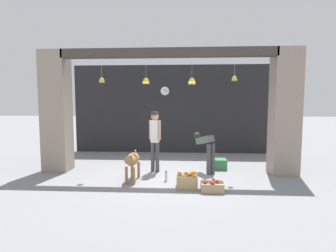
# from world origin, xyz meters

# --- Properties ---
(ground_plane) EXTENTS (60.00, 60.00, 0.00)m
(ground_plane) POSITION_xyz_m (0.00, 0.00, 0.00)
(ground_plane) COLOR gray
(shop_back_wall) EXTENTS (7.61, 0.12, 3.37)m
(shop_back_wall) POSITION_xyz_m (0.00, 3.21, 1.68)
(shop_back_wall) COLOR #232326
(shop_back_wall) RESTS_ON ground_plane
(shop_pillar_left) EXTENTS (0.70, 0.60, 3.37)m
(shop_pillar_left) POSITION_xyz_m (-3.15, 0.30, 1.68)
(shop_pillar_left) COLOR gray
(shop_pillar_left) RESTS_ON ground_plane
(shop_pillar_right) EXTENTS (0.70, 0.60, 3.37)m
(shop_pillar_right) POSITION_xyz_m (3.15, 0.30, 1.68)
(shop_pillar_right) COLOR gray
(shop_pillar_right) RESTS_ON ground_plane
(storefront_awning) EXTENTS (5.71, 0.24, 0.96)m
(storefront_awning) POSITION_xyz_m (-0.00, 0.12, 3.22)
(storefront_awning) COLOR #3D3833
(dog) EXTENTS (0.33, 1.06, 0.76)m
(dog) POSITION_xyz_m (-0.82, -0.63, 0.52)
(dog) COLOR #9E7042
(dog) RESTS_ON ground_plane
(shopkeeper) EXTENTS (0.33, 0.29, 1.69)m
(shopkeeper) POSITION_xyz_m (-0.36, 0.32, 1.00)
(shopkeeper) COLOR #424247
(shopkeeper) RESTS_ON ground_plane
(worker_stooping) EXTENTS (0.56, 0.76, 1.08)m
(worker_stooping) POSITION_xyz_m (1.06, 0.32, 0.72)
(worker_stooping) COLOR #424247
(worker_stooping) RESTS_ON ground_plane
(fruit_crate_oranges) EXTENTS (0.47, 0.42, 0.35)m
(fruit_crate_oranges) POSITION_xyz_m (0.53, -1.03, 0.15)
(fruit_crate_oranges) COLOR tan
(fruit_crate_oranges) RESTS_ON ground_plane
(fruit_crate_apples) EXTENTS (0.49, 0.32, 0.28)m
(fruit_crate_apples) POSITION_xyz_m (1.07, -1.28, 0.11)
(fruit_crate_apples) COLOR tan
(fruit_crate_apples) RESTS_ON ground_plane
(produce_box_green) EXTENTS (0.50, 0.39, 0.29)m
(produce_box_green) POSITION_xyz_m (1.44, 0.71, 0.15)
(produce_box_green) COLOR #387A42
(produce_box_green) RESTS_ON ground_plane
(water_bottle) EXTENTS (0.07, 0.07, 0.26)m
(water_bottle) POSITION_xyz_m (0.01, -0.57, 0.12)
(water_bottle) COLOR silver
(water_bottle) RESTS_ON ground_plane
(wall_clock) EXTENTS (0.35, 0.03, 0.35)m
(wall_clock) POSITION_xyz_m (-0.28, 3.14, 2.38)
(wall_clock) COLOR black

